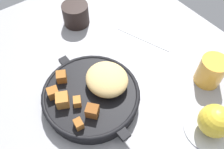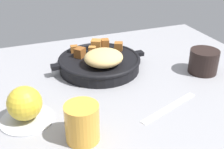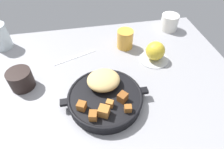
% 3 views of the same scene
% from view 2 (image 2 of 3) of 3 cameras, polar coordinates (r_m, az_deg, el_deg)
% --- Properties ---
extents(ground_plane, '(1.05, 0.79, 0.02)m').
position_cam_2_polar(ground_plane, '(0.81, -1.29, -2.98)').
color(ground_plane, gray).
extents(cast_iron_skillet, '(0.30, 0.25, 0.08)m').
position_cam_2_polar(cast_iron_skillet, '(0.88, -2.43, 2.62)').
color(cast_iron_skillet, black).
rests_on(cast_iron_skillet, ground_plane).
extents(saucer_plate, '(0.12, 0.12, 0.01)m').
position_cam_2_polar(saucer_plate, '(0.70, -16.48, -8.42)').
color(saucer_plate, '#B7BABF').
rests_on(saucer_plate, ground_plane).
extents(red_apple, '(0.08, 0.08, 0.08)m').
position_cam_2_polar(red_apple, '(0.67, -16.96, -5.49)').
color(red_apple, gold).
rests_on(red_apple, saucer_plate).
extents(butter_knife, '(0.19, 0.08, 0.00)m').
position_cam_2_polar(butter_knife, '(0.72, 11.34, -6.40)').
color(butter_knife, silver).
rests_on(butter_knife, ground_plane).
extents(coffee_mug_dark, '(0.09, 0.09, 0.07)m').
position_cam_2_polar(coffee_mug_dark, '(0.91, 17.72, 2.50)').
color(coffee_mug_dark, black).
rests_on(coffee_mug_dark, ground_plane).
extents(juice_glass_amber, '(0.07, 0.07, 0.08)m').
position_cam_2_polar(juice_glass_amber, '(0.60, -5.95, -9.51)').
color(juice_glass_amber, gold).
rests_on(juice_glass_amber, ground_plane).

